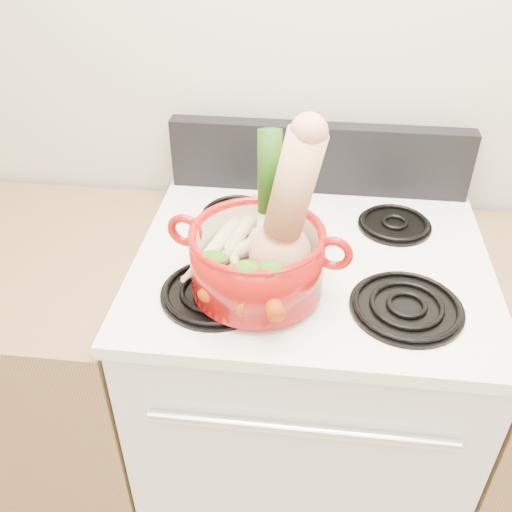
# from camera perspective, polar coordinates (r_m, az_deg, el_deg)

# --- Properties ---
(wall_back) EXTENTS (3.50, 0.02, 2.60)m
(wall_back) POSITION_cam_1_polar(r_m,az_deg,el_deg) (1.44, 7.08, 19.90)
(wall_back) COLOR beige
(wall_back) RESTS_ON floor
(stove_body) EXTENTS (0.76, 0.65, 0.92)m
(stove_body) POSITION_cam_1_polar(r_m,az_deg,el_deg) (1.61, 4.61, -14.15)
(stove_body) COLOR silver
(stove_body) RESTS_ON floor
(cooktop) EXTENTS (0.78, 0.67, 0.03)m
(cooktop) POSITION_cam_1_polar(r_m,az_deg,el_deg) (1.28, 5.62, -0.46)
(cooktop) COLOR white
(cooktop) RESTS_ON stove_body
(control_backsplash) EXTENTS (0.76, 0.05, 0.18)m
(control_backsplash) POSITION_cam_1_polar(r_m,az_deg,el_deg) (1.48, 6.30, 9.70)
(control_backsplash) COLOR black
(control_backsplash) RESTS_ON cooktop
(oven_handle) EXTENTS (0.60, 0.02, 0.02)m
(oven_handle) POSITION_cam_1_polar(r_m,az_deg,el_deg) (1.15, 4.47, -16.94)
(oven_handle) COLOR silver
(oven_handle) RESTS_ON stove_body
(burner_front_left) EXTENTS (0.22, 0.22, 0.02)m
(burner_front_left) POSITION_cam_1_polar(r_m,az_deg,el_deg) (1.16, -4.07, -3.55)
(burner_front_left) COLOR black
(burner_front_left) RESTS_ON cooktop
(burner_front_right) EXTENTS (0.22, 0.22, 0.02)m
(burner_front_right) POSITION_cam_1_polar(r_m,az_deg,el_deg) (1.16, 14.83, -4.85)
(burner_front_right) COLOR black
(burner_front_right) RESTS_ON cooktop
(burner_back_left) EXTENTS (0.17, 0.17, 0.02)m
(burner_back_left) POSITION_cam_1_polar(r_m,az_deg,el_deg) (1.40, -1.92, 4.28)
(burner_back_left) COLOR black
(burner_back_left) RESTS_ON cooktop
(burner_back_right) EXTENTS (0.17, 0.17, 0.02)m
(burner_back_right) POSITION_cam_1_polar(r_m,az_deg,el_deg) (1.40, 13.70, 3.20)
(burner_back_right) COLOR black
(burner_back_right) RESTS_ON cooktop
(dutch_oven) EXTENTS (0.30, 0.30, 0.13)m
(dutch_oven) POSITION_cam_1_polar(r_m,az_deg,el_deg) (1.12, 0.12, -0.39)
(dutch_oven) COLOR #970C0A
(dutch_oven) RESTS_ON burner_front_left
(pot_handle_left) EXTENTS (0.07, 0.03, 0.07)m
(pot_handle_left) POSITION_cam_1_polar(r_m,az_deg,el_deg) (1.13, -7.13, 2.59)
(pot_handle_left) COLOR #970C0A
(pot_handle_left) RESTS_ON dutch_oven
(pot_handle_right) EXTENTS (0.07, 0.03, 0.07)m
(pot_handle_right) POSITION_cam_1_polar(r_m,az_deg,el_deg) (1.07, 7.80, 0.26)
(pot_handle_right) COLOR #970C0A
(pot_handle_right) RESTS_ON dutch_oven
(squash) EXTENTS (0.21, 0.17, 0.33)m
(squash) POSITION_cam_1_polar(r_m,az_deg,el_deg) (1.05, 2.54, 4.80)
(squash) COLOR tan
(squash) RESTS_ON dutch_oven
(leek) EXTENTS (0.06, 0.10, 0.30)m
(leek) POSITION_cam_1_polar(r_m,az_deg,el_deg) (1.09, 1.27, 5.56)
(leek) COLOR silver
(leek) RESTS_ON dutch_oven
(ginger) EXTENTS (0.11, 0.09, 0.05)m
(ginger) POSITION_cam_1_polar(r_m,az_deg,el_deg) (1.20, 0.86, 1.59)
(ginger) COLOR tan
(ginger) RESTS_ON dutch_oven
(parsnip_0) EXTENTS (0.05, 0.22, 0.06)m
(parsnip_0) POSITION_cam_1_polar(r_m,az_deg,el_deg) (1.17, -3.10, 0.81)
(parsnip_0) COLOR beige
(parsnip_0) RESTS_ON dutch_oven
(parsnip_1) EXTENTS (0.18, 0.15, 0.06)m
(parsnip_1) POSITION_cam_1_polar(r_m,az_deg,el_deg) (1.14, -3.11, -0.04)
(parsnip_1) COLOR beige
(parsnip_1) RESTS_ON dutch_oven
(parsnip_2) EXTENTS (0.12, 0.20, 0.06)m
(parsnip_2) POSITION_cam_1_polar(r_m,az_deg,el_deg) (1.15, -2.66, 1.04)
(parsnip_2) COLOR beige
(parsnip_2) RESTS_ON dutch_oven
(parsnip_3) EXTENTS (0.12, 0.19, 0.06)m
(parsnip_3) POSITION_cam_1_polar(r_m,az_deg,el_deg) (1.14, -4.62, 0.58)
(parsnip_3) COLOR beige
(parsnip_3) RESTS_ON dutch_oven
(parsnip_4) EXTENTS (0.10, 0.23, 0.06)m
(parsnip_4) POSITION_cam_1_polar(r_m,az_deg,el_deg) (1.17, -1.62, 2.31)
(parsnip_4) COLOR beige
(parsnip_4) RESTS_ON dutch_oven
(carrot_0) EXTENTS (0.08, 0.18, 0.05)m
(carrot_0) POSITION_cam_1_polar(r_m,az_deg,el_deg) (1.10, -1.74, -2.35)
(carrot_0) COLOR #DC5A0B
(carrot_0) RESTS_ON dutch_oven
(carrot_1) EXTENTS (0.08, 0.13, 0.04)m
(carrot_1) POSITION_cam_1_polar(r_m,az_deg,el_deg) (1.10, -3.37, -2.13)
(carrot_1) COLOR red
(carrot_1) RESTS_ON dutch_oven
(carrot_2) EXTENTS (0.10, 0.19, 0.05)m
(carrot_2) POSITION_cam_1_polar(r_m,az_deg,el_deg) (1.07, 0.92, -2.64)
(carrot_2) COLOR #C9410A
(carrot_2) RESTS_ON dutch_oven
(carrot_3) EXTENTS (0.12, 0.11, 0.04)m
(carrot_3) POSITION_cam_1_polar(r_m,az_deg,el_deg) (1.08, -0.73, -1.93)
(carrot_3) COLOR #CC460A
(carrot_3) RESTS_ON dutch_oven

